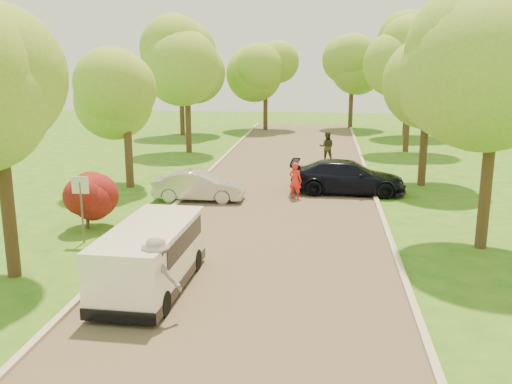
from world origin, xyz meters
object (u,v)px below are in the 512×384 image
at_px(person_striped, 295,181).
at_px(person_olive, 327,147).
at_px(minivan, 151,256).
at_px(dark_sedan, 348,177).
at_px(silver_sedan, 199,186).
at_px(longboard, 158,313).
at_px(skateboarder, 157,276).
at_px(street_sign, 81,195).

xyz_separation_m(person_striped, person_olive, (1.33, 8.91, 0.10)).
relative_size(minivan, dark_sedan, 0.91).
distance_m(silver_sedan, longboard, 11.05).
relative_size(silver_sedan, skateboarder, 2.10).
bearing_deg(person_olive, skateboarder, 81.19).
bearing_deg(longboard, person_striped, -92.80).
relative_size(street_sign, dark_sedan, 0.43).
distance_m(silver_sedan, person_striped, 4.05).
bearing_deg(minivan, longboard, -66.65).
bearing_deg(person_striped, dark_sedan, -128.83).
relative_size(silver_sedan, person_striped, 2.41).
height_order(silver_sedan, dark_sedan, dark_sedan).
relative_size(silver_sedan, dark_sedan, 0.75).
bearing_deg(dark_sedan, person_olive, 8.61).
relative_size(minivan, person_olive, 2.60).
xyz_separation_m(street_sign, person_olive, (7.80, 15.58, -0.69)).
height_order(silver_sedan, person_olive, person_olive).
xyz_separation_m(dark_sedan, skateboarder, (-4.76, -12.98, 0.29)).
relative_size(street_sign, minivan, 0.48).
xyz_separation_m(minivan, dark_sedan, (5.40, 11.35, -0.16)).
distance_m(minivan, person_olive, 19.52).
bearing_deg(street_sign, skateboarder, -51.99).
relative_size(dark_sedan, longboard, 5.26).
bearing_deg(person_striped, longboard, 99.46).
height_order(minivan, dark_sedan, minivan).
distance_m(minivan, dark_sedan, 12.58).
bearing_deg(person_olive, person_striped, 83.30).
height_order(skateboarder, person_olive, skateboarder).
height_order(longboard, skateboarder, skateboarder).
xyz_separation_m(skateboarder, person_striped, (2.53, 11.72, -0.24)).
height_order(street_sign, silver_sedan, street_sign).
distance_m(longboard, person_striped, 12.01).
distance_m(dark_sedan, person_striped, 2.57).
xyz_separation_m(skateboarder, person_olive, (3.86, 20.62, -0.14)).
distance_m(dark_sedan, skateboarder, 13.83).
bearing_deg(skateboarder, silver_sedan, -73.12).
height_order(street_sign, skateboarder, street_sign).
bearing_deg(silver_sedan, longboard, -173.37).
height_order(dark_sedan, person_olive, person_olive).
distance_m(silver_sedan, dark_sedan, 6.53).
height_order(street_sign, dark_sedan, street_sign).
bearing_deg(silver_sedan, person_striped, -79.85).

